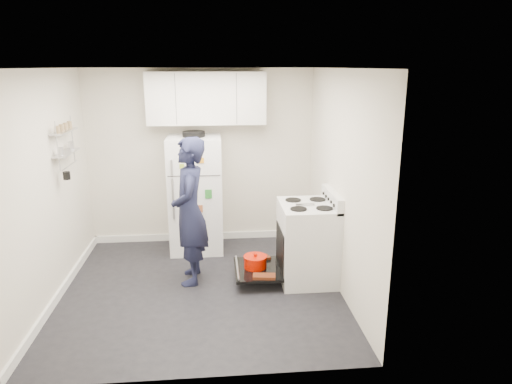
{
  "coord_description": "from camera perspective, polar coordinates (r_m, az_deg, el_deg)",
  "views": [
    {
      "loc": [
        0.19,
        -4.89,
        2.52
      ],
      "look_at": [
        0.68,
        0.4,
        1.05
      ],
      "focal_mm": 32.0,
      "sensor_mm": 36.0,
      "label": 1
    }
  ],
  "objects": [
    {
      "name": "room",
      "position": [
        5.1,
        -7.55,
        0.41
      ],
      "size": [
        3.21,
        3.21,
        2.51
      ],
      "color": "black",
      "rests_on": "ground"
    },
    {
      "name": "person",
      "position": [
        5.4,
        -8.29,
        -2.43
      ],
      "size": [
        0.42,
        0.64,
        1.75
      ],
      "primitive_type": "imported",
      "rotation": [
        0.0,
        0.0,
        -1.57
      ],
      "color": "#181B36",
      "rests_on": "ground"
    },
    {
      "name": "upper_cabinets",
      "position": [
        6.34,
        -6.22,
        11.58
      ],
      "size": [
        1.6,
        0.33,
        0.7
      ],
      "primitive_type": "cube",
      "color": "silver",
      "rests_on": "room"
    },
    {
      "name": "electric_range",
      "position": [
        5.55,
        6.29,
        -6.33
      ],
      "size": [
        0.66,
        0.76,
        1.1
      ],
      "color": "silver",
      "rests_on": "ground"
    },
    {
      "name": "wall_shelf_rack",
      "position": [
        5.71,
        -22.75,
        5.76
      ],
      "size": [
        0.14,
        0.6,
        0.61
      ],
      "color": "#B2B2B7",
      "rests_on": "room"
    },
    {
      "name": "open_oven_door",
      "position": [
        5.59,
        0.09,
        -9.23
      ],
      "size": [
        0.55,
        0.7,
        0.22
      ],
      "color": "black",
      "rests_on": "ground"
    },
    {
      "name": "refrigerator",
      "position": [
        6.38,
        -7.53,
        -0.21
      ],
      "size": [
        0.72,
        0.74,
        1.68
      ],
      "color": "white",
      "rests_on": "ground"
    }
  ]
}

